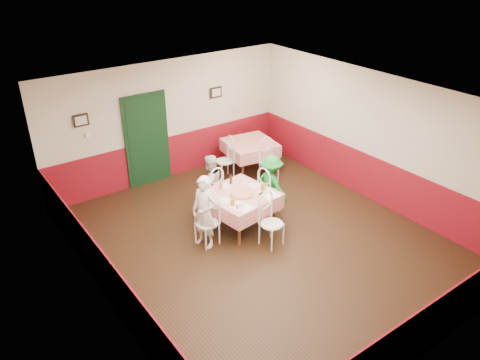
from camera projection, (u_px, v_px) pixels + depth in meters
floor at (261, 241)px, 8.95m from camera, size 7.00×7.00×0.00m
ceiling at (264, 100)px, 7.66m from camera, size 7.00×7.00×0.00m
back_wall at (168, 120)px, 10.82m from camera, size 6.00×0.10×2.80m
front_wall at (437, 279)px, 5.79m from camera, size 6.00×0.10×2.80m
left_wall at (99, 231)px, 6.74m from camera, size 0.10×7.00×2.80m
right_wall at (373, 138)px, 9.87m from camera, size 0.10×7.00×2.80m
wainscot_back at (171, 156)px, 11.22m from camera, size 6.00×0.03×1.00m
wainscot_front at (423, 332)px, 6.21m from camera, size 6.00×0.03×1.00m
wainscot_left at (108, 280)px, 7.16m from camera, size 0.03×7.00×1.00m
wainscot_right at (368, 176)px, 10.27m from camera, size 0.03×7.00×1.00m
door at (147, 141)px, 10.63m from camera, size 0.96×0.06×2.10m
picture_left at (81, 120)px, 9.53m from camera, size 0.32×0.03×0.26m
picture_right at (216, 92)px, 11.25m from camera, size 0.32×0.03×0.26m
thermostat at (88, 135)px, 9.74m from camera, size 0.10×0.03×0.10m
main_table at (240, 210)px, 9.23m from camera, size 1.38×1.38×0.77m
second_table at (250, 156)px, 11.51m from camera, size 1.27×1.27×0.77m
chair_left at (207, 223)px, 8.67m from camera, size 0.46×0.46×0.90m
chair_right at (269, 193)px, 9.72m from camera, size 0.46×0.46×0.90m
chair_far at (212, 192)px, 9.74m from camera, size 0.46×0.46×0.90m
chair_near at (272, 224)px, 8.65m from camera, size 0.47×0.47×0.90m
chair_second_a at (225, 161)px, 11.08m from camera, size 0.48×0.48×0.90m
chair_second_b at (269, 164)px, 10.94m from camera, size 0.48×0.48×0.90m
pizza at (242, 194)px, 9.00m from camera, size 0.48×0.48×0.03m
plate_left at (224, 201)px, 8.78m from camera, size 0.28×0.28×0.01m
plate_right at (254, 186)px, 9.31m from camera, size 0.28×0.28×0.01m
plate_far at (226, 186)px, 9.31m from camera, size 0.28×0.28×0.01m
glass_a at (233, 203)px, 8.60m from camera, size 0.09×0.09×0.14m
glass_b at (263, 187)px, 9.12m from camera, size 0.09×0.09×0.15m
glass_c at (221, 186)px, 9.19m from camera, size 0.08×0.08×0.13m
beer_bottle at (231, 180)px, 9.34m from camera, size 0.06×0.06×0.20m
shaker_a at (240, 207)px, 8.51m from camera, size 0.04×0.04×0.09m
shaker_b at (243, 206)px, 8.52m from camera, size 0.04×0.04×0.09m
shaker_c at (237, 207)px, 8.51m from camera, size 0.04×0.04×0.09m
menu_left at (242, 207)px, 8.59m from camera, size 0.40×0.47×0.00m
menu_right at (269, 194)px, 9.03m from camera, size 0.33×0.42×0.00m
wallet at (262, 194)px, 9.02m from camera, size 0.12×0.10×0.02m
diner_left at (204, 212)px, 8.52m from camera, size 0.50×0.60×1.42m
diner_far at (210, 184)px, 9.69m from camera, size 0.68×0.57×1.26m
diner_right at (271, 184)px, 9.67m from camera, size 0.55×0.86×1.26m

